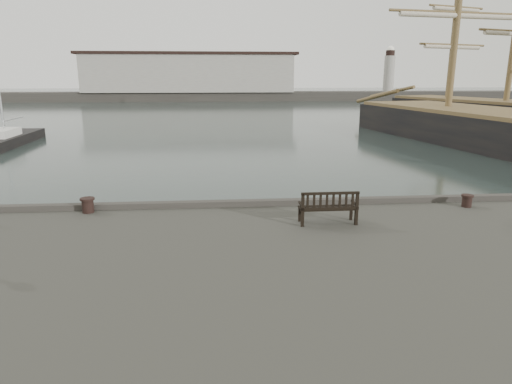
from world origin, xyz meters
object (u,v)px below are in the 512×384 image
tall_ship_far (503,119)px  bollard_right (467,201)px  bench (328,213)px  yacht_d (9,142)px  bollard_left (88,205)px

tall_ship_far → bollard_right: bearing=-142.2°
bench → yacht_d: 34.46m
bollard_right → tall_ship_far: bearing=56.0°
tall_ship_far → bollard_left: bearing=-153.7°
bollard_left → bollard_right: bearing=-1.7°
bollard_left → tall_ship_far: (36.15, 35.54, -0.93)m
bollard_right → yacht_d: yacht_d is taller
bench → tall_ship_far: (29.07, 37.19, -1.00)m
bench → bollard_right: bench is taller
bollard_right → yacht_d: size_ratio=0.03×
bollard_right → bollard_left: bearing=178.3°
bench → bollard_right: 5.01m
bollard_left → bollard_right: bollard_left is taller
tall_ship_far → yacht_d: bearing=172.8°
tall_ship_far → bench: bearing=-146.2°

